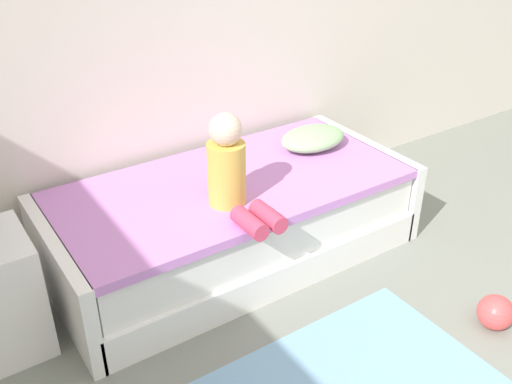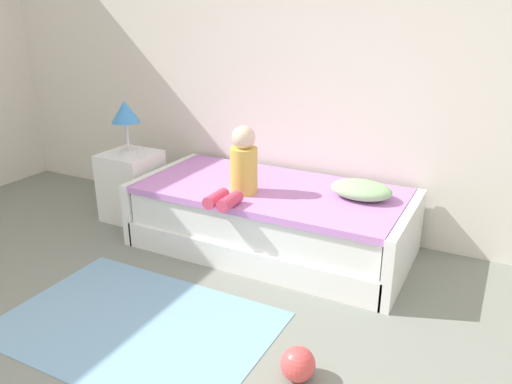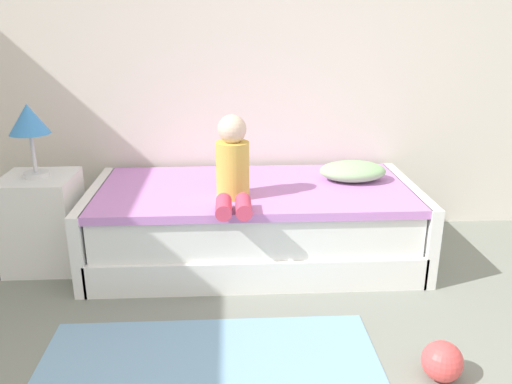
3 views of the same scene
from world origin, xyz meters
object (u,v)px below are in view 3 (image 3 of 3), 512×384
bed (254,223)px  toy_ball (442,361)px  nightstand (43,221)px  table_lamp (29,123)px  child_figure (233,166)px  pillow (353,171)px

bed → toy_ball: (0.77, -1.27, -0.15)m
nightstand → toy_ball: (2.12, -1.25, -0.21)m
table_lamp → toy_ball: (2.12, -1.25, -0.85)m
child_figure → toy_ball: child_figure is taller
pillow → bed: bearing=-171.4°
table_lamp → pillow: (2.01, 0.13, -0.37)m
bed → toy_ball: size_ratio=11.58×
child_figure → toy_ball: size_ratio=2.80×
pillow → toy_ball: bearing=-85.4°
toy_ball → nightstand: bearing=149.6°
nightstand → table_lamp: table_lamp is taller
child_figure → toy_ball: bearing=-49.0°
child_figure → nightstand: bearing=170.6°
nightstand → table_lamp: 0.64m
table_lamp → bed: bearing=1.2°
pillow → table_lamp: bearing=-176.4°
bed → table_lamp: bearing=-178.8°
bed → child_figure: bearing=-120.8°
table_lamp → pillow: table_lamp is taller
nightstand → pillow: (2.01, 0.13, 0.26)m
nightstand → child_figure: (1.21, -0.20, 0.40)m
bed → pillow: (0.66, 0.10, 0.32)m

